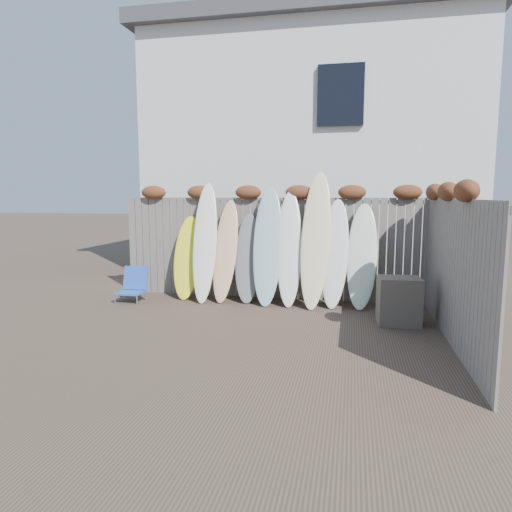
% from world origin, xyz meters
% --- Properties ---
extents(ground, '(80.00, 80.00, 0.00)m').
position_xyz_m(ground, '(0.00, 0.00, 0.00)').
color(ground, '#493A2D').
extents(back_fence, '(6.05, 0.28, 2.24)m').
position_xyz_m(back_fence, '(0.06, 2.39, 1.18)').
color(back_fence, slate).
rests_on(back_fence, ground).
extents(right_fence, '(0.28, 4.40, 2.24)m').
position_xyz_m(right_fence, '(2.99, 0.25, 1.14)').
color(right_fence, slate).
rests_on(right_fence, ground).
extents(house, '(8.50, 5.50, 6.33)m').
position_xyz_m(house, '(0.50, 6.50, 3.20)').
color(house, silver).
rests_on(house, ground).
extents(beach_chair, '(0.49, 0.53, 0.66)m').
position_xyz_m(beach_chair, '(-2.53, 1.58, 0.30)').
color(beach_chair, blue).
rests_on(beach_chair, ground).
extents(wooden_crate, '(0.68, 0.58, 0.76)m').
position_xyz_m(wooden_crate, '(2.38, 0.96, 0.38)').
color(wooden_crate, '#524A3D').
rests_on(wooden_crate, ground).
extents(lattice_panel, '(0.11, 1.28, 1.91)m').
position_xyz_m(lattice_panel, '(3.08, 1.36, 0.96)').
color(lattice_panel, '#352620').
rests_on(lattice_panel, ground).
extents(surfboard_0, '(0.55, 0.59, 1.64)m').
position_xyz_m(surfboard_0, '(-1.58, 2.04, 0.82)').
color(surfboard_0, '#FFF323').
rests_on(surfboard_0, ground).
extents(surfboard_1, '(0.53, 0.84, 2.30)m').
position_xyz_m(surfboard_1, '(-1.17, 1.93, 1.15)').
color(surfboard_1, silver).
rests_on(surfboard_1, ground).
extents(surfboard_2, '(0.54, 0.74, 1.96)m').
position_xyz_m(surfboard_2, '(-0.77, 1.98, 0.98)').
color(surfboard_2, tan).
rests_on(surfboard_2, ground).
extents(surfboard_3, '(0.56, 0.65, 1.69)m').
position_xyz_m(surfboard_3, '(-0.33, 2.01, 0.85)').
color(surfboard_3, slate).
rests_on(surfboard_3, ground).
extents(surfboard_4, '(0.58, 0.80, 2.23)m').
position_xyz_m(surfboard_4, '(0.07, 1.93, 1.11)').
color(surfboard_4, '#91B3BC').
rests_on(surfboard_4, ground).
extents(surfboard_5, '(0.53, 0.79, 2.14)m').
position_xyz_m(surfboard_5, '(0.48, 1.94, 1.07)').
color(surfboard_5, silver).
rests_on(surfboard_5, ground).
extents(surfboard_6, '(0.61, 0.92, 2.49)m').
position_xyz_m(surfboard_6, '(0.97, 1.89, 1.25)').
color(surfboard_6, '#F9E9AF').
rests_on(surfboard_6, ground).
extents(surfboard_7, '(0.56, 0.75, 1.98)m').
position_xyz_m(surfboard_7, '(1.32, 1.97, 0.99)').
color(surfboard_7, white).
rests_on(surfboard_7, ground).
extents(surfboard_8, '(0.60, 0.72, 1.91)m').
position_xyz_m(surfboard_8, '(1.81, 1.97, 0.95)').
color(surfboard_8, silver).
rests_on(surfboard_8, ground).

